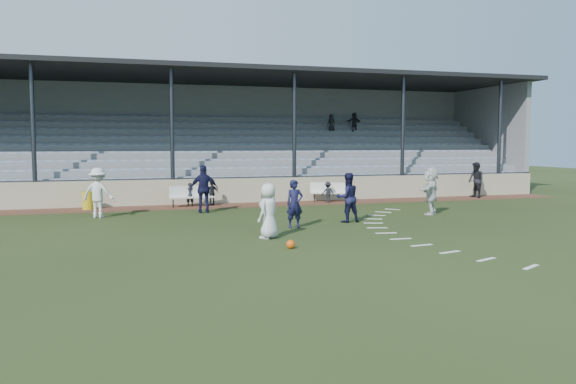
% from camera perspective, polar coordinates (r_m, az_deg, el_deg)
% --- Properties ---
extents(ground, '(90.00, 90.00, 0.00)m').
position_cam_1_polar(ground, '(16.37, 2.46, -5.27)').
color(ground, '#263415').
rests_on(ground, ground).
extents(cinder_track, '(34.00, 2.00, 0.02)m').
position_cam_1_polar(cinder_track, '(26.43, -4.87, -1.33)').
color(cinder_track, '#542E21').
rests_on(cinder_track, ground).
extents(retaining_wall, '(34.00, 0.18, 1.20)m').
position_cam_1_polar(retaining_wall, '(27.40, -5.31, 0.12)').
color(retaining_wall, tan).
rests_on(retaining_wall, ground).
extents(bench_left, '(2.03, 0.62, 0.95)m').
position_cam_1_polar(bench_left, '(26.01, -9.78, -0.22)').
color(bench_left, silver).
rests_on(bench_left, cinder_track).
extents(bench_right, '(2.01, 1.17, 0.95)m').
position_cam_1_polar(bench_right, '(27.84, 4.37, 0.18)').
color(bench_right, silver).
rests_on(bench_right, cinder_track).
extents(trash_bin, '(0.50, 0.50, 0.79)m').
position_cam_1_polar(trash_bin, '(26.02, -19.65, -0.81)').
color(trash_bin, gold).
rests_on(trash_bin, cinder_track).
extents(football, '(0.24, 0.24, 0.24)m').
position_cam_1_polar(football, '(15.59, 0.27, -5.33)').
color(football, '#E1550D').
rests_on(football, ground).
extents(player_white_lead, '(0.98, 0.96, 1.70)m').
position_cam_1_polar(player_white_lead, '(17.15, -1.99, -1.93)').
color(player_white_lead, silver).
rests_on(player_white_lead, ground).
extents(player_navy_lead, '(0.63, 0.43, 1.66)m').
position_cam_1_polar(player_navy_lead, '(19.26, 0.68, -1.23)').
color(player_navy_lead, '#121333').
rests_on(player_navy_lead, ground).
extents(player_navy_mid, '(0.93, 0.75, 1.82)m').
position_cam_1_polar(player_navy_mid, '(20.77, 6.07, -0.57)').
color(player_navy_mid, '#121333').
rests_on(player_navy_mid, ground).
extents(player_white_wing, '(1.45, 1.17, 1.96)m').
position_cam_1_polar(player_white_wing, '(23.12, -18.72, -0.08)').
color(player_white_wing, silver).
rests_on(player_white_wing, ground).
extents(player_navy_wing, '(1.21, 0.59, 2.00)m').
position_cam_1_polar(player_navy_wing, '(23.70, -8.53, 0.30)').
color(player_navy_wing, '#121333').
rests_on(player_navy_wing, ground).
extents(player_white_back, '(1.64, 1.73, 1.95)m').
position_cam_1_polar(player_white_back, '(23.64, 14.32, 0.13)').
color(player_white_back, silver).
rests_on(player_white_back, ground).
extents(official, '(0.73, 0.93, 1.88)m').
position_cam_1_polar(official, '(31.35, 18.56, 1.16)').
color(official, black).
rests_on(official, cinder_track).
extents(sub_left_near, '(0.41, 0.28, 1.09)m').
position_cam_1_polar(sub_left_near, '(26.10, -9.94, -0.25)').
color(sub_left_near, black).
rests_on(sub_left_near, cinder_track).
extents(sub_left_far, '(0.73, 0.52, 1.15)m').
position_cam_1_polar(sub_left_far, '(26.35, -7.74, -0.10)').
color(sub_left_far, black).
rests_on(sub_left_far, cinder_track).
extents(sub_right, '(0.68, 0.42, 1.01)m').
position_cam_1_polar(sub_right, '(27.45, 4.07, -0.01)').
color(sub_right, black).
rests_on(sub_right, cinder_track).
extents(grandstand, '(34.60, 9.00, 6.61)m').
position_cam_1_polar(grandstand, '(31.95, -6.94, 3.68)').
color(grandstand, gray).
rests_on(grandstand, ground).
extents(penalty_arc, '(3.89, 14.63, 0.01)m').
position_cam_1_polar(penalty_arc, '(18.11, 14.95, -4.43)').
color(penalty_arc, white).
rests_on(penalty_arc, ground).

